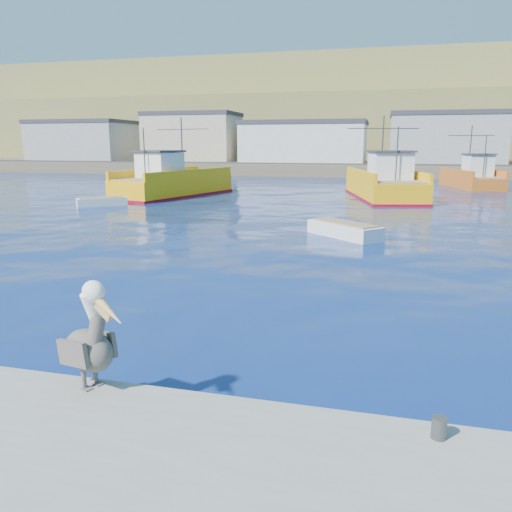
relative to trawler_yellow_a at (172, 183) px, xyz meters
The scene contains 9 objects.
ground 33.47m from the trawler_yellow_a, 62.68° to the right, with size 260.00×260.00×0.00m, color navy.
dock_bollards 36.76m from the trawler_yellow_a, 64.28° to the right, with size 36.20×0.20×0.30m.
far_shore 81.34m from the trawler_yellow_a, 79.06° to the left, with size 200.00×81.00×24.00m.
trawler_yellow_a is the anchor object (origin of this frame).
trawler_yellow_b 17.63m from the trawler_yellow_a, ahead, with size 6.93×12.86×6.63m.
boat_orange 29.73m from the trawler_yellow_a, 29.39° to the left, with size 5.31×9.34×6.15m.
skiff_left 8.08m from the trawler_yellow_a, 104.66° to the right, with size 3.40×3.07×0.74m.
skiff_mid 22.29m from the trawler_yellow_a, 45.07° to the right, with size 3.80×3.66×0.85m.
pelican 35.51m from the trawler_yellow_a, 68.31° to the right, with size 1.43×0.92×1.81m.
Camera 1 is at (2.13, -9.74, 4.31)m, focal length 35.00 mm.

